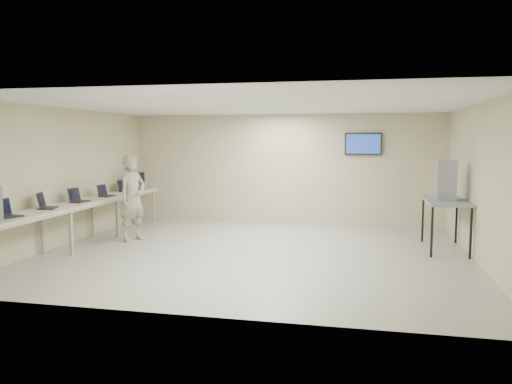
# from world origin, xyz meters

# --- Properties ---
(room) EXTENTS (8.01, 7.01, 2.81)m
(room) POSITION_xyz_m (0.03, 0.06, 1.41)
(room) COLOR gray
(room) RESTS_ON ground
(workbench) EXTENTS (0.76, 6.00, 0.90)m
(workbench) POSITION_xyz_m (-3.59, 0.00, 0.83)
(workbench) COLOR beige
(workbench) RESTS_ON ground
(laptop_0) EXTENTS (0.42, 0.46, 0.31)m
(laptop_0) POSITION_xyz_m (-3.64, -2.20, 0.98)
(laptop_0) COLOR black
(laptop_0) RESTS_ON workbench
(laptop_1) EXTENTS (0.42, 0.45, 0.30)m
(laptop_1) POSITION_xyz_m (-3.66, -1.11, 0.98)
(laptop_1) COLOR black
(laptop_1) RESTS_ON workbench
(laptop_2) EXTENTS (0.33, 0.39, 0.29)m
(laptop_2) POSITION_xyz_m (-3.61, -0.13, 0.97)
(laptop_2) COLOR black
(laptop_2) RESTS_ON workbench
(laptop_3) EXTENTS (0.30, 0.36, 0.26)m
(laptop_3) POSITION_xyz_m (-3.59, 0.92, 0.97)
(laptop_3) COLOR black
(laptop_3) RESTS_ON workbench
(laptop_4) EXTENTS (0.34, 0.39, 0.28)m
(laptop_4) POSITION_xyz_m (-3.65, 2.00, 0.97)
(laptop_4) COLOR black
(laptop_4) RESTS_ON workbench
(monitor_near) EXTENTS (0.20, 0.45, 0.45)m
(monitor_near) POSITION_xyz_m (-3.60, 2.42, 1.17)
(monitor_near) COLOR black
(monitor_near) RESTS_ON workbench
(monitor_far) EXTENTS (0.19, 0.42, 0.42)m
(monitor_far) POSITION_xyz_m (-3.60, 2.75, 1.15)
(monitor_far) COLOR black
(monitor_far) RESTS_ON workbench
(soldier) EXTENTS (0.65, 0.78, 1.83)m
(soldier) POSITION_xyz_m (-2.78, 0.62, 0.92)
(soldier) COLOR gray
(soldier) RESTS_ON ground
(side_table) EXTENTS (0.77, 1.65, 0.99)m
(side_table) POSITION_xyz_m (3.60, 1.06, 0.92)
(side_table) COLOR gray
(side_table) RESTS_ON ground
(storage_bins) EXTENTS (0.37, 0.41, 0.77)m
(storage_bins) POSITION_xyz_m (3.58, 1.06, 1.37)
(storage_bins) COLOR #999FAC
(storage_bins) RESTS_ON side_table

